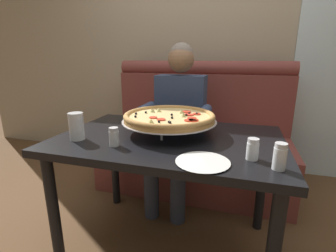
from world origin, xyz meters
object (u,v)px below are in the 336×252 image
drinking_glass (77,128)px  patio_chair (335,114)px  booth_bench (196,142)px  pizza (169,117)px  shaker_oregano (114,138)px  shaker_parmesan (253,151)px  shaker_pepper_flakes (280,158)px  plate_near_left (203,160)px  diner_main (178,115)px  dining_table (169,152)px

drinking_glass → patio_chair: bearing=48.7°
booth_bench → pizza: (-0.02, -0.80, 0.42)m
shaker_oregano → booth_bench: bearing=78.7°
shaker_parmesan → patio_chair: size_ratio=0.11×
shaker_pepper_flakes → drinking_glass: size_ratio=0.75×
booth_bench → shaker_pepper_flakes: (0.54, -1.15, 0.38)m
shaker_pepper_flakes → shaker_oregano: 0.76m
shaker_parmesan → plate_near_left: shaker_parmesan is taller
drinking_glass → pizza: bearing=30.8°
shaker_pepper_flakes → plate_near_left: bearing=-175.4°
diner_main → plate_near_left: size_ratio=5.47×
shaker_oregano → shaker_parmesan: bearing=1.7°
plate_near_left → patio_chair: size_ratio=0.27×
dining_table → drinking_glass: size_ratio=8.43×
diner_main → drinking_glass: (-0.36, -0.80, 0.08)m
pizza → booth_bench: bearing=88.6°
diner_main → shaker_oregano: (-0.11, -0.83, 0.06)m
shaker_parmesan → shaker_oregano: (-0.66, -0.02, 0.00)m
pizza → shaker_pepper_flakes: 0.66m
dining_table → drinking_glass: 0.52m
booth_bench → shaker_pepper_flakes: 1.33m
booth_bench → plate_near_left: size_ratio=7.09×
shaker_parmesan → dining_table: bearing=155.2°
plate_near_left → drinking_glass: (-0.70, 0.11, 0.06)m
shaker_oregano → dining_table: bearing=45.4°
shaker_oregano → patio_chair: size_ratio=0.11×
dining_table → booth_bench: bearing=90.0°
dining_table → plate_near_left: bearing=-51.5°
shaker_parmesan → patio_chair: bearing=65.4°
shaker_oregano → patio_chair: 2.76m
diner_main → patio_chair: (1.54, 1.36, -0.19)m
pizza → shaker_parmesan: bearing=-31.2°
dining_table → patio_chair: bearing=54.0°
dining_table → shaker_parmesan: 0.50m
diner_main → plate_near_left: bearing=-69.2°
pizza → drinking_glass: size_ratio=3.75×
shaker_oregano → drinking_glass: 0.25m
dining_table → shaker_oregano: 0.34m
shaker_pepper_flakes → pizza: bearing=147.8°
diner_main → plate_near_left: 0.98m
dining_table → shaker_parmesan: shaker_parmesan is taller
booth_bench → patio_chair: 1.81m
shaker_oregano → drinking_glass: size_ratio=0.65×
booth_bench → drinking_glass: 1.23m
diner_main → patio_chair: bearing=41.4°
booth_bench → diner_main: bearing=-111.8°
pizza → shaker_pepper_flakes: size_ratio=5.03×
pizza → shaker_oregano: (-0.20, -0.30, -0.05)m
dining_table → diner_main: bearing=99.9°
shaker_oregano → patio_chair: bearing=53.0°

